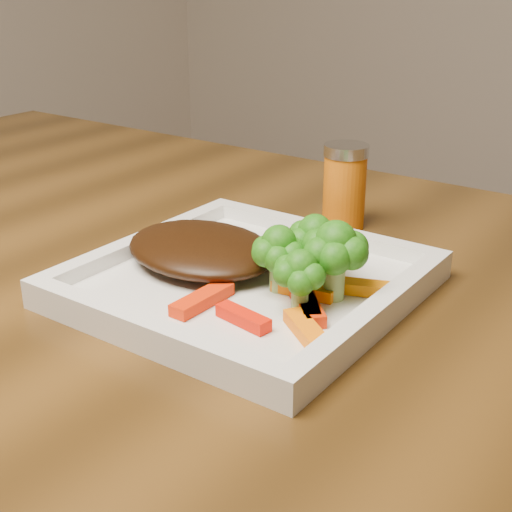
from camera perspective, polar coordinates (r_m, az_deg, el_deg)
The scene contains 15 objects.
plate at distance 0.63m, azimuth -0.74°, elevation -2.40°, with size 0.27×0.27×0.01m, color white.
steak at distance 0.66m, azimuth -4.37°, elevation 0.58°, with size 0.15×0.12×0.03m, color black.
broccoli_0 at distance 0.62m, azimuth 4.72°, elevation 1.10°, with size 0.06×0.06×0.07m, color #1A7413, non-canonical shape.
broccoli_1 at distance 0.58m, azimuth 6.33°, elevation -0.51°, with size 0.06×0.06×0.06m, color #387012, non-canonical shape.
broccoli_2 at distance 0.56m, azimuth 3.58°, elevation -1.74°, with size 0.05×0.05×0.06m, color #187513, non-canonical shape.
broccoli_3 at distance 0.60m, azimuth 1.83°, elevation -0.03°, with size 0.05×0.05×0.06m, color #136510, non-canonical shape.
carrot_0 at distance 0.55m, azimuth -1.03°, elevation -4.94°, with size 0.05×0.01×0.01m, color red.
carrot_1 at distance 0.53m, azimuth 4.09°, elevation -5.98°, with size 0.06×0.02×0.01m, color orange.
carrot_2 at distance 0.58m, azimuth -4.32°, elevation -3.48°, with size 0.06×0.02×0.01m, color red.
carrot_3 at distance 0.61m, azimuth 8.93°, elevation -2.55°, with size 0.06×0.02×0.01m, color orange.
carrot_4 at distance 0.66m, azimuth 2.65°, elevation -0.15°, with size 0.05×0.01×0.01m, color #DF6403.
carrot_5 at distance 0.57m, azimuth 4.20°, elevation -3.94°, with size 0.05×0.01×0.01m, color #FF2404.
carrot_6 at distance 0.60m, azimuth 3.83°, elevation -2.68°, with size 0.05×0.01×0.01m, color orange.
spice_shaker at distance 0.78m, azimuth 7.10°, elevation 5.54°, with size 0.05×0.05×0.09m, color #C9600B.
carrot_7 at distance 0.57m, azimuth 4.14°, elevation -4.03°, with size 0.06×0.02×0.01m, color red.
Camera 1 is at (0.24, -0.60, 1.02)m, focal length 50.00 mm.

